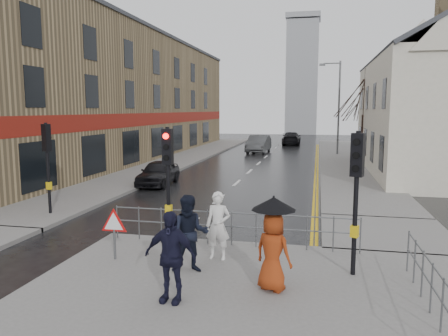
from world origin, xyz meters
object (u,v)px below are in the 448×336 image
at_px(pedestrian_b, 190,234).
at_px(pedestrian_d, 170,256).
at_px(car_parked, 158,173).
at_px(pedestrian_a, 218,226).
at_px(pedestrian_with_umbrella, 273,240).
at_px(car_mid, 259,144).

relative_size(pedestrian_b, pedestrian_d, 0.99).
bearing_deg(car_parked, pedestrian_d, -70.77).
bearing_deg(pedestrian_a, pedestrian_d, -95.22).
relative_size(pedestrian_a, pedestrian_with_umbrella, 0.87).
relative_size(pedestrian_d, car_mid, 0.38).
distance_m(pedestrian_b, pedestrian_d, 1.66).
bearing_deg(pedestrian_d, pedestrian_b, 97.59).
relative_size(pedestrian_with_umbrella, car_parked, 0.53).
relative_size(pedestrian_a, car_parked, 0.46).
bearing_deg(car_parked, car_mid, 78.96).
bearing_deg(car_mid, pedestrian_b, -82.94).
distance_m(pedestrian_with_umbrella, pedestrian_d, 2.21).
bearing_deg(pedestrian_a, pedestrian_with_umbrella, -43.95).
bearing_deg(pedestrian_with_umbrella, car_mid, 98.21).
distance_m(pedestrian_a, car_mid, 30.08).
xyz_separation_m(pedestrian_b, pedestrian_with_umbrella, (2.05, -0.66, 0.18)).
bearing_deg(pedestrian_d, pedestrian_with_umbrella, 31.66).
distance_m(pedestrian_a, pedestrian_d, 2.71).
height_order(pedestrian_b, car_parked, pedestrian_b).
xyz_separation_m(pedestrian_d, car_mid, (-2.59, 32.61, -0.27)).
height_order(pedestrian_a, car_mid, pedestrian_a).
xyz_separation_m(pedestrian_with_umbrella, car_mid, (-4.56, 31.62, -0.45)).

